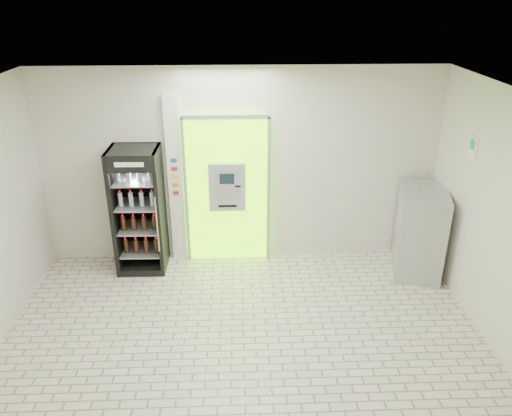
{
  "coord_description": "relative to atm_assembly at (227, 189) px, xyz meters",
  "views": [
    {
      "loc": [
        -0.04,
        -4.65,
        4.02
      ],
      "look_at": [
        0.19,
        1.2,
        1.39
      ],
      "focal_mm": 35.0,
      "sensor_mm": 36.0,
      "label": 1
    }
  ],
  "objects": [
    {
      "name": "ground",
      "position": [
        0.2,
        -2.41,
        -1.17
      ],
      "size": [
        6.0,
        6.0,
        0.0
      ],
      "primitive_type": "plane",
      "color": "beige",
      "rests_on": "ground"
    },
    {
      "name": "room_shell",
      "position": [
        0.2,
        -2.41,
        0.67
      ],
      "size": [
        6.0,
        6.0,
        6.0
      ],
      "color": "beige",
      "rests_on": "ground"
    },
    {
      "name": "atm_assembly",
      "position": [
        0.0,
        0.0,
        0.0
      ],
      "size": [
        1.3,
        0.24,
        2.33
      ],
      "color": "#75F001",
      "rests_on": "ground"
    },
    {
      "name": "pillar",
      "position": [
        -0.78,
        0.04,
        0.13
      ],
      "size": [
        0.22,
        0.11,
        2.6
      ],
      "color": "silver",
      "rests_on": "ground"
    },
    {
      "name": "beverage_cooler",
      "position": [
        -1.32,
        -0.23,
        -0.26
      ],
      "size": [
        0.72,
        0.69,
        1.91
      ],
      "rotation": [
        0.0,
        0.0,
        -0.01
      ],
      "color": "black",
      "rests_on": "ground"
    },
    {
      "name": "steel_cabinet",
      "position": [
        2.86,
        -0.51,
        -0.52
      ],
      "size": [
        0.89,
        1.11,
        1.31
      ],
      "rotation": [
        0.0,
        0.0,
        -0.25
      ],
      "color": "#A3A5AA",
      "rests_on": "ground"
    },
    {
      "name": "exit_sign",
      "position": [
        3.19,
        -1.01,
        0.95
      ],
      "size": [
        0.02,
        0.22,
        0.26
      ],
      "color": "white",
      "rests_on": "room_shell"
    }
  ]
}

